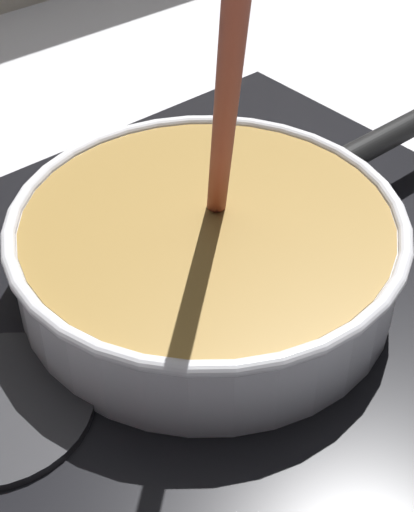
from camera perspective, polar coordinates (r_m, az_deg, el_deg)
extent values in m
cube|color=#B7B7BC|center=(0.53, 11.66, -15.78)|extent=(2.40, 1.60, 0.04)
cube|color=black|center=(0.60, 0.00, -2.82)|extent=(0.56, 0.48, 0.01)
torus|color=#592D0C|center=(0.60, 0.00, -2.11)|extent=(0.21, 0.21, 0.01)
cylinder|color=silver|center=(0.58, 0.00, 0.00)|extent=(0.28, 0.28, 0.07)
cylinder|color=olive|center=(0.57, 0.00, 0.31)|extent=(0.27, 0.27, 0.06)
torus|color=silver|center=(0.56, 0.00, 2.58)|extent=(0.29, 0.29, 0.01)
cylinder|color=black|center=(0.70, 14.26, 9.07)|extent=(0.17, 0.02, 0.02)
cylinder|color=beige|center=(0.60, 10.12, 3.92)|extent=(0.03, 0.03, 0.01)
cylinder|color=beige|center=(0.59, -1.24, 3.83)|extent=(0.03, 0.03, 0.01)
cylinder|color=#EDD88C|center=(0.58, 4.33, 3.15)|extent=(0.03, 0.03, 0.01)
cylinder|color=#EDD88C|center=(0.52, 4.13, -1.76)|extent=(0.03, 0.03, 0.01)
cylinder|color=beige|center=(0.61, -6.74, 4.95)|extent=(0.03, 0.03, 0.01)
cylinder|color=#EDD88C|center=(0.50, 4.98, -4.77)|extent=(0.03, 0.03, 0.01)
cylinder|color=maroon|center=(0.47, 1.23, 9.20)|extent=(0.10, 0.12, 0.23)
cube|color=brown|center=(0.59, 0.62, 2.99)|extent=(0.05, 0.05, 0.01)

